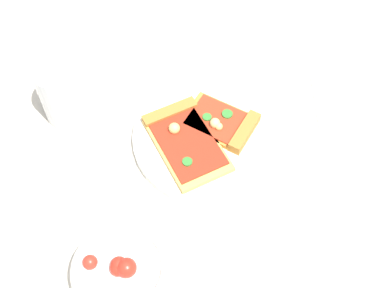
{
  "coord_description": "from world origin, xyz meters",
  "views": [
    {
      "loc": [
        -0.05,
        0.43,
        0.68
      ],
      "look_at": [
        0.02,
        0.01,
        0.03
      ],
      "focal_mm": 47.44,
      "sensor_mm": 36.0,
      "label": 1
    }
  ],
  "objects": [
    {
      "name": "pizza_slice_near",
      "position": [
        -0.03,
        -0.05,
        0.02
      ],
      "size": [
        0.13,
        0.11,
        0.02
      ],
      "color": "gold",
      "rests_on": "plate"
    },
    {
      "name": "plate",
      "position": [
        -0.01,
        -0.03,
        0.01
      ],
      "size": [
        0.25,
        0.25,
        0.01
      ],
      "primitive_type": "cylinder",
      "color": "silver",
      "rests_on": "ground_plane"
    },
    {
      "name": "pizza_slice_far",
      "position": [
        0.03,
        -0.01,
        0.02
      ],
      "size": [
        0.16,
        0.17,
        0.02
      ],
      "color": "#E5B256",
      "rests_on": "plate"
    },
    {
      "name": "salad_bowl",
      "position": [
        0.07,
        0.23,
        0.04
      ],
      "size": [
        0.12,
        0.12,
        0.09
      ],
      "color": "white",
      "rests_on": "ground_plane"
    },
    {
      "name": "paper_napkin",
      "position": [
        -0.23,
        -0.13,
        0.0
      ],
      "size": [
        0.12,
        0.15,
        0.0
      ],
      "primitive_type": "cube",
      "rotation": [
        0.0,
        0.0,
        0.15
      ],
      "color": "silver",
      "rests_on": "ground_plane"
    },
    {
      "name": "ground_plane",
      "position": [
        0.0,
        0.0,
        0.0
      ],
      "size": [
        2.4,
        2.4,
        0.0
      ],
      "primitive_type": "plane",
      "color": "beige",
      "rests_on": "ground"
    },
    {
      "name": "soda_glass",
      "position": [
        0.23,
        -0.05,
        0.05
      ],
      "size": [
        0.08,
        0.08,
        0.11
      ],
      "color": "silver",
      "rests_on": "ground_plane"
    }
  ]
}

